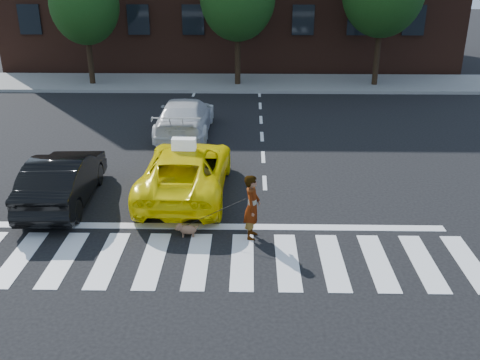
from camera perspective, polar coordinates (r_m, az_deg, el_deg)
The scene contains 10 objects.
ground at distance 12.07m, azimuth -4.56°, elevation -8.54°, with size 120.00×120.00×0.00m, color black.
crosswalk at distance 12.06m, azimuth -4.56°, elevation -8.52°, with size 13.00×2.40×0.01m, color silver.
stop_line at distance 13.45m, azimuth -3.92°, elevation -4.96°, with size 12.00×0.30×0.01m, color silver.
sidewalk_far at distance 28.45m, azimuth -1.25°, elevation 10.31°, with size 30.00×4.00×0.15m, color slate.
taxi at distance 15.09m, azimuth -5.79°, elevation 1.05°, with size 2.29×4.96×1.38m, color #FFE805.
black_sedan at distance 15.22m, azimuth -18.37°, elevation 0.13°, with size 1.46×4.17×1.38m, color black.
white_suv at distance 20.19m, azimuth -5.90°, elevation 6.71°, with size 1.93×4.74×1.37m, color silver.
woman at distance 12.59m, azimuth 1.31°, elevation -2.89°, with size 0.58×0.38×1.60m, color #999999.
dog at distance 12.96m, azimuth -5.76°, elevation -5.24°, with size 0.58×0.23×0.33m.
taxi_sign at distance 14.61m, azimuth -6.01°, elevation 3.84°, with size 0.65×0.28×0.32m, color white.
Camera 1 is at (1.15, -10.24, 6.28)m, focal length 40.00 mm.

